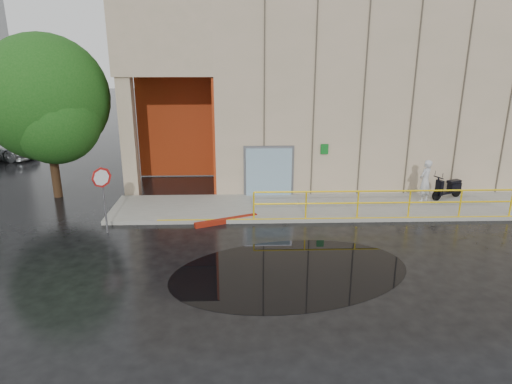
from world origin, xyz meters
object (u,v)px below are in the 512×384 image
person (425,181)px  red_curb (226,221)px  scooter (449,182)px  stop_sign (102,185)px  tree_near (47,103)px

person → red_curb: size_ratio=0.72×
scooter → stop_sign: (-13.13, -2.86, 0.88)m
person → stop_sign: stop_sign is taller
scooter → red_curb: scooter is taller
red_curb → stop_sign: bearing=-169.3°
red_curb → scooter: bearing=13.0°
person → red_curb: person is taller
scooter → tree_near: size_ratio=0.24×
stop_sign → person: bearing=-9.7°
scooter → tree_near: bearing=152.6°
person → stop_sign: size_ratio=0.74×
red_curb → tree_near: size_ratio=0.36×
tree_near → scooter: bearing=-3.7°
person → scooter: (1.13, 0.34, -0.17)m
person → tree_near: 15.42m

